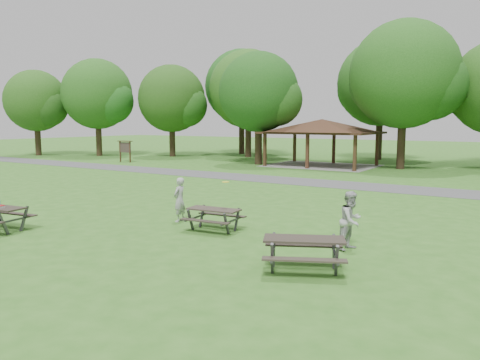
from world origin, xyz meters
name	(u,v)px	position (x,y,z in m)	size (l,w,h in m)	color
ground	(150,229)	(0.00, 0.00, 0.00)	(160.00, 160.00, 0.00)	#30681D
asphalt_path	(318,183)	(0.00, 14.00, 0.01)	(120.00, 3.20, 0.02)	#48484B
pavilion	(322,128)	(-4.00, 24.00, 3.06)	(8.60, 7.01, 3.76)	#322012
notice_board	(125,147)	(-20.00, 18.00, 1.31)	(1.60, 0.30, 1.88)	#321F12
tree_row_a	(98,96)	(-27.91, 22.03, 6.15)	(7.56, 7.20, 9.97)	#2F2014
tree_row_b	(172,101)	(-20.92, 25.53, 5.67)	(7.14, 6.80, 9.28)	black
tree_row_c	(249,91)	(-13.90, 29.03, 6.54)	(8.19, 7.80, 10.67)	black
tree_row_d	(260,95)	(-8.92, 22.53, 5.77)	(6.93, 6.60, 9.27)	black
tree_row_e	(405,78)	(2.10, 25.03, 6.78)	(8.40, 8.00, 11.02)	black
tree_deep_a	(243,89)	(-16.90, 32.53, 7.13)	(8.40, 8.00, 11.38)	black
tree_deep_b	(382,85)	(-1.90, 33.03, 6.89)	(8.40, 8.00, 11.13)	black
tree_flank_left	(37,103)	(-33.92, 19.03, 5.53)	(6.72, 6.40, 8.93)	black
picnic_table_middle	(214,214)	(1.89, 0.99, 0.56)	(1.88, 1.57, 0.76)	#312923
picnic_table_far	(304,246)	(6.18, -1.26, 0.61)	(2.40, 2.22, 0.83)	#2A231E
frisbee_in_flight	(226,182)	(2.11, 1.38, 1.59)	(0.27, 0.27, 0.02)	yellow
frisbee_thrower	(179,200)	(0.05, 1.46, 0.80)	(0.58, 0.38, 1.59)	#A4A4A7
frisbee_catcher	(351,221)	(6.48, 1.19, 0.83)	(0.80, 0.63, 1.65)	#AFAFB2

